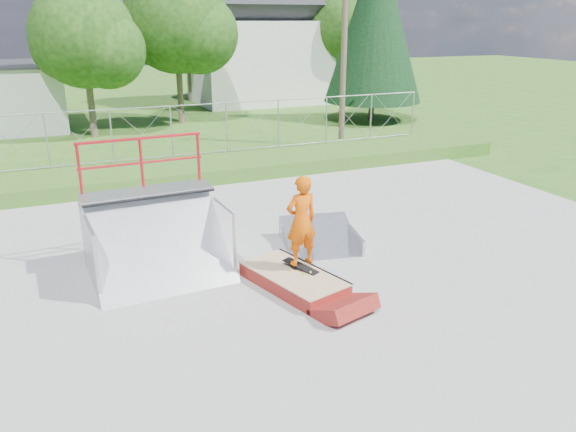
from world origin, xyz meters
name	(u,v)px	position (x,y,z in m)	size (l,w,h in m)	color
ground	(294,299)	(0.00, 0.00, 0.00)	(120.00, 120.00, 0.00)	#2A601B
concrete_pad	(294,298)	(0.00, 0.00, 0.02)	(20.00, 16.00, 0.04)	#969694
grass_berm	(180,171)	(0.00, 9.50, 0.25)	(24.00, 3.00, 0.50)	#2A601B
grind_box	(293,280)	(0.18, 0.43, 0.17)	(1.66, 2.46, 0.33)	maroon
quarter_pipe	(157,214)	(-2.12, 2.03, 1.36)	(2.73, 2.31, 2.73)	#A6A8AE
flat_bank_ramp	(320,237)	(1.62, 2.12, 0.25)	(1.66, 1.77, 0.51)	#A6A8AE
skateboard	(301,267)	(0.40, 0.54, 0.38)	(0.22, 0.80, 0.02)	black
skater	(301,224)	(0.40, 0.54, 1.29)	(0.66, 0.43, 1.82)	#E25505
chain_link_fence	(171,132)	(0.00, 10.50, 1.40)	(20.00, 0.06, 1.80)	gray
gable_house	(258,40)	(9.00, 26.00, 3.84)	(8.40, 6.08, 8.94)	beige
utility_pole	(344,48)	(7.50, 12.00, 4.00)	(0.24, 0.24, 8.00)	brown
tree_left_near	(90,40)	(-1.75, 17.83, 4.24)	(4.76, 4.48, 6.65)	brown
tree_center	(183,24)	(2.78, 19.81, 4.85)	(5.44, 5.12, 7.60)	brown
tree_right_far	(349,29)	(14.27, 23.82, 4.54)	(5.10, 4.80, 7.12)	brown
tree_back_mid	(192,44)	(5.21, 27.86, 3.63)	(4.08, 3.84, 5.70)	brown
conifer_tree	(376,20)	(12.00, 17.00, 5.05)	(5.04, 5.04, 9.10)	brown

